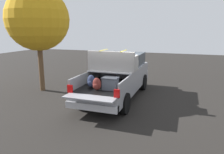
% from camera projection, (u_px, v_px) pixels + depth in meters
% --- Properties ---
extents(ground_plane, '(40.00, 40.00, 0.00)m').
position_uv_depth(ground_plane, '(116.00, 97.00, 10.04)').
color(ground_plane, black).
extents(pickup_truck, '(6.05, 2.06, 2.23)m').
position_uv_depth(pickup_truck, '(119.00, 75.00, 10.18)').
color(pickup_truck, gray).
rests_on(pickup_truck, ground_plane).
extents(tree_background, '(3.05, 3.05, 5.10)m').
position_uv_depth(tree_background, '(38.00, 19.00, 10.47)').
color(tree_background, brown).
rests_on(tree_background, ground_plane).
extents(trash_can, '(0.60, 0.60, 0.98)m').
position_uv_depth(trash_can, '(94.00, 70.00, 14.05)').
color(trash_can, '#3F4C66').
rests_on(trash_can, ground_plane).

